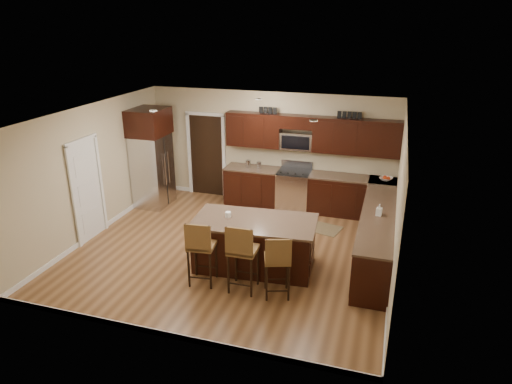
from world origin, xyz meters
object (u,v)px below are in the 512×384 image
(stool_left, at_px, (201,246))
(refrigerator, at_px, (152,157))
(range, at_px, (294,189))
(island, at_px, (255,245))
(stool_mid, at_px, (242,251))
(stool_right, at_px, (278,260))

(stool_left, height_order, refrigerator, refrigerator)
(range, distance_m, refrigerator, 3.46)
(range, bearing_deg, island, -91.54)
(range, distance_m, stool_left, 3.83)
(island, bearing_deg, range, 83.82)
(range, relative_size, refrigerator, 0.47)
(stool_mid, height_order, stool_right, stool_mid)
(range, xyz_separation_m, refrigerator, (-3.30, -0.75, 0.74))
(stool_mid, relative_size, refrigerator, 0.52)
(island, xyz_separation_m, stool_left, (-0.68, -0.85, 0.31))
(range, distance_m, island, 2.90)
(range, xyz_separation_m, stool_right, (0.57, -3.74, 0.22))
(island, relative_size, refrigerator, 0.97)
(stool_left, xyz_separation_m, stool_right, (1.33, 0.01, -0.04))
(stool_mid, bearing_deg, stool_right, 0.07)
(island, distance_m, stool_mid, 0.92)
(stool_mid, bearing_deg, island, 92.22)
(range, distance_m, stool_mid, 3.76)
(range, height_order, refrigerator, refrigerator)
(island, relative_size, stool_right, 2.05)
(range, relative_size, island, 0.49)
(refrigerator, bearing_deg, range, 12.89)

